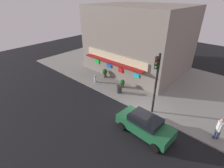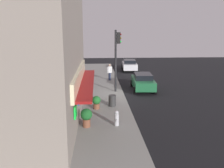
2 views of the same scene
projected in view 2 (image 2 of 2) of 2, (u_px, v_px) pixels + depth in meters
name	position (u px, v px, depth m)	size (l,w,h in m)	color
ground_plane	(124.00, 95.00, 20.44)	(57.14, 57.14, 0.00)	black
sidewalk	(47.00, 95.00, 20.04)	(38.09, 13.01, 0.12)	gray
traffic_light	(117.00, 53.00, 20.34)	(0.32, 0.58, 5.31)	black
fire_hydrant	(117.00, 118.00, 13.36)	(0.51, 0.27, 0.87)	#B2B2B7
trash_can	(112.00, 101.00, 16.86)	(0.52, 0.52, 0.79)	#2D2D2D
pedestrian	(110.00, 71.00, 25.68)	(0.42, 0.56, 1.75)	navy
potted_plant_by_doorway	(96.00, 102.00, 16.26)	(0.58, 0.58, 0.89)	brown
potted_plant_by_window	(86.00, 116.00, 13.14)	(0.65, 0.65, 1.05)	brown
parked_car_green	(143.00, 81.00, 21.85)	(4.28, 2.18, 1.53)	#1E6038
parked_car_white	(129.00, 65.00, 32.64)	(4.43, 2.28, 1.50)	silver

